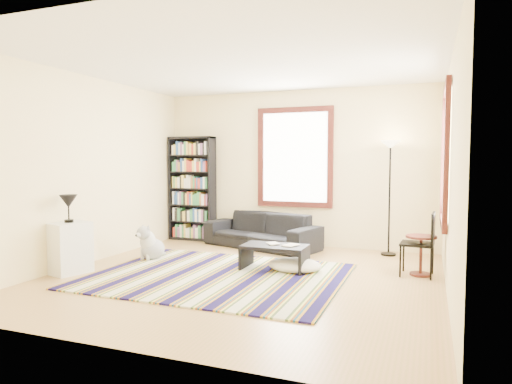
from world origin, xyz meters
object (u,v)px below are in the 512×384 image
(floor_lamp, at_px, (389,198))
(white_cabinet, at_px, (70,248))
(floor_cushion, at_px, (295,265))
(sofa, at_px, (262,230))
(bookshelf, at_px, (192,189))
(side_table, at_px, (421,256))
(dog, at_px, (153,242))
(coffee_table, at_px, (275,258))
(folding_chair, at_px, (417,244))

(floor_lamp, bearing_deg, white_cabinet, -145.08)
(floor_cushion, distance_m, white_cabinet, 3.10)
(sofa, distance_m, bookshelf, 1.71)
(floor_lamp, xyz_separation_m, white_cabinet, (-3.99, -2.78, -0.58))
(sofa, relative_size, side_table, 3.87)
(floor_cushion, relative_size, white_cabinet, 1.07)
(sofa, relative_size, dog, 3.87)
(sofa, xyz_separation_m, coffee_table, (0.76, -1.54, -0.13))
(sofa, relative_size, white_cabinet, 2.99)
(folding_chair, bearing_deg, white_cabinet, -157.17)
(floor_cushion, height_order, dog, dog)
(white_cabinet, bearing_deg, floor_cushion, 37.30)
(sofa, distance_m, floor_lamp, 2.26)
(side_table, bearing_deg, bookshelf, 161.95)
(folding_chair, height_order, white_cabinet, folding_chair)
(white_cabinet, height_order, dog, white_cabinet)
(bookshelf, xyz_separation_m, white_cabinet, (-0.28, -2.95, -0.65))
(coffee_table, distance_m, side_table, 1.97)
(sofa, height_order, bookshelf, bookshelf)
(floor_cushion, distance_m, floor_lamp, 2.14)
(floor_cushion, xyz_separation_m, white_cabinet, (-2.86, -1.16, 0.26))
(folding_chair, height_order, dog, folding_chair)
(bookshelf, height_order, coffee_table, bookshelf)
(floor_lamp, distance_m, folding_chair, 1.41)
(folding_chair, bearing_deg, dog, -170.37)
(floor_lamp, height_order, dog, floor_lamp)
(sofa, bearing_deg, folding_chair, -6.33)
(bookshelf, bearing_deg, floor_cushion, -34.71)
(bookshelf, relative_size, folding_chair, 2.33)
(floor_cushion, relative_size, dog, 1.39)
(white_cabinet, xyz_separation_m, dog, (0.57, 1.14, -0.08))
(coffee_table, distance_m, floor_cushion, 0.30)
(coffee_table, xyz_separation_m, folding_chair, (1.87, 0.40, 0.25))
(sofa, bearing_deg, dog, -111.86)
(dog, bearing_deg, white_cabinet, -103.39)
(side_table, relative_size, folding_chair, 0.63)
(floor_cushion, relative_size, folding_chair, 0.87)
(sofa, bearing_deg, floor_lamp, 19.69)
(bookshelf, bearing_deg, side_table, -18.05)
(white_cabinet, bearing_deg, bookshelf, 99.74)
(folding_chair, relative_size, dog, 1.59)
(coffee_table, xyz_separation_m, white_cabinet, (-2.58, -1.14, 0.17))
(side_table, bearing_deg, floor_lamp, 113.11)
(sofa, distance_m, floor_cushion, 1.86)
(dog, bearing_deg, coffee_table, 13.25)
(coffee_table, xyz_separation_m, side_table, (1.92, 0.44, 0.09))
(floor_lamp, bearing_deg, bookshelf, 177.37)
(sofa, distance_m, dog, 1.98)
(side_table, distance_m, dog, 3.95)
(white_cabinet, bearing_deg, coffee_table, 39.07)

